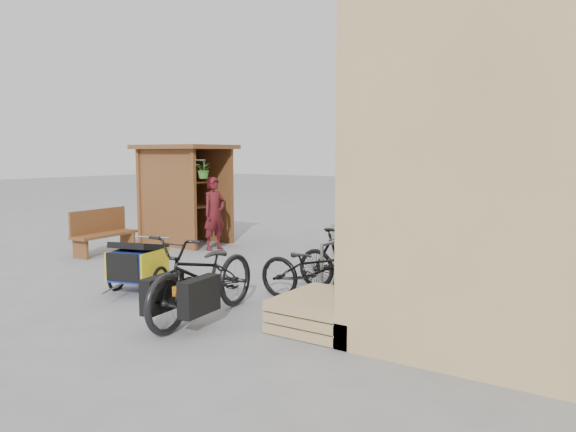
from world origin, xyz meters
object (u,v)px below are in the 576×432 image
Objects in this scene: person_kiosk at (214,213)px; bike_0 at (315,270)px; bench at (102,231)px; child_trailer at (138,263)px; cargo_bike at (204,277)px; shopping_carts at (489,220)px; kiosk at (182,180)px; bike_6 at (429,238)px; bike_1 at (345,261)px; bike_5 at (410,236)px; bike_7 at (437,233)px; bike_4 at (399,241)px; bike_2 at (379,254)px; bike_3 at (394,251)px; pallet_stack at (323,312)px.

bike_0 is (4.34, -2.68, -0.34)m from person_kiosk.
bench is 1.07× the size of child_trailer.
cargo_bike reaches higher than bike_0.
bike_0 reaches higher than child_trailer.
shopping_carts is 8.57m from cargo_bike.
kiosk is 1.52× the size of bike_6.
bike_0 is 0.82m from bike_1.
kiosk is at bearing 85.44° from person_kiosk.
shopping_carts is 3.28m from bike_5.
bike_6 is at bearing 158.04° from bike_7.
bike_4 is (0.65, 4.91, -0.11)m from cargo_bike.
kiosk is 1.51× the size of bike_7.
bike_2 is at bearing 4.98° from bench.
bike_1 is (0.04, 0.81, 0.01)m from bike_0.
bike_5 is at bearing -178.97° from bike_6.
person_kiosk is 4.78m from bike_6.
bench is 6.36m from bike_3.
bike_7 is (4.46, 2.15, -0.34)m from person_kiosk.
shopping_carts is (-0.00, 7.85, 0.39)m from pallet_stack.
cargo_bike is at bearing 169.27° from bike_3.
pallet_stack is 0.71× the size of bike_1.
bike_4 is at bearing 152.96° from bike_7.
bike_0 is (0.80, 1.52, -0.09)m from cargo_bike.
bench is at bearing -101.09° from kiosk.
bike_7 is (0.27, 1.44, 0.02)m from bike_4.
bike_2 is at bearing -1.39° from bike_1.
child_trailer is 0.82× the size of bike_5.
pallet_stack is 5.80m from bike_7.
bike_2 is 0.94× the size of bike_4.
bike_4 is at bearing 21.90° from bike_2.
bike_2 is at bearing 31.84° from child_trailer.
kiosk reaches higher than bike_2.
bike_0 is 2.02m from bike_2.
bike_2 is (4.40, -0.66, -0.39)m from person_kiosk.
bike_0 is at bearing -114.77° from person_kiosk.
bike_6 is at bearing 47.19° from child_trailer.
bike_3 is (4.50, -0.25, -0.39)m from person_kiosk.
shopping_carts is at bearing 51.19° from child_trailer.
cargo_bike reaches higher than bike_5.
shopping_carts is 6.57m from person_kiosk.
bike_6 is at bearing -1.05° from bike_1.
pallet_stack is 3.03m from bike_2.
kiosk is at bearing 130.99° from cargo_bike.
child_trailer is 4.04m from person_kiosk.
bike_3 reaches higher than child_trailer.
bike_7 is (0.04, 0.39, 0.07)m from bike_6.
bench is at bearing 80.06° from bike_0.
bike_1 is 1.62m from bike_3.
shopping_carts reaches higher than bike_6.
cargo_bike is at bearing 179.66° from bike_2.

